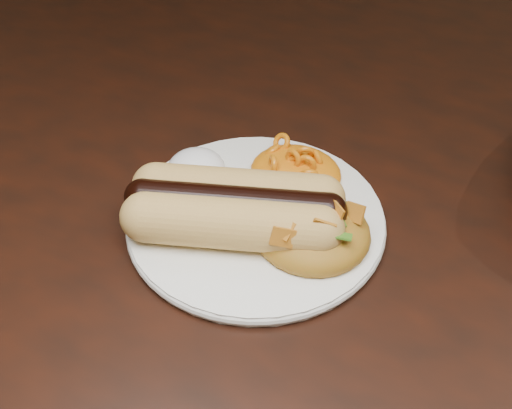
% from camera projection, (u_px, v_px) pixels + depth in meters
% --- Properties ---
extents(table, '(1.60, 0.90, 0.75)m').
position_uv_depth(table, '(394.00, 240.00, 0.61)').
color(table, black).
rests_on(table, floor).
extents(plate, '(0.26, 0.26, 0.01)m').
position_uv_depth(plate, '(256.00, 218.00, 0.50)').
color(plate, white).
rests_on(plate, table).
extents(hotdog, '(0.15, 0.11, 0.04)m').
position_uv_depth(hotdog, '(234.00, 207.00, 0.47)').
color(hotdog, '#D9B95D').
rests_on(hotdog, plate).
extents(mac_and_cheese, '(0.10, 0.09, 0.03)m').
position_uv_depth(mac_and_cheese, '(296.00, 162.00, 0.52)').
color(mac_and_cheese, orange).
rests_on(mac_and_cheese, plate).
extents(sour_cream, '(0.07, 0.07, 0.03)m').
position_uv_depth(sour_cream, '(196.00, 163.00, 0.52)').
color(sour_cream, white).
rests_on(sour_cream, plate).
extents(taco_salad, '(0.09, 0.09, 0.04)m').
position_uv_depth(taco_salad, '(312.00, 223.00, 0.46)').
color(taco_salad, '#D44012').
rests_on(taco_salad, plate).
extents(fork, '(0.07, 0.15, 0.00)m').
position_uv_depth(fork, '(282.00, 237.00, 0.48)').
color(fork, white).
rests_on(fork, table).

